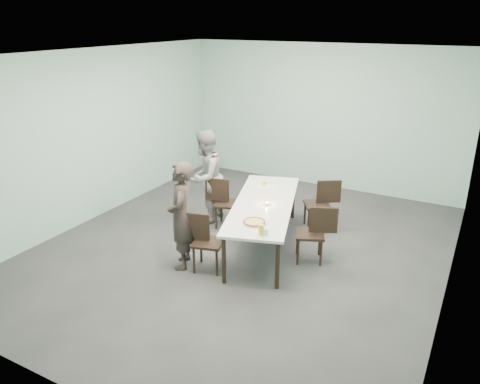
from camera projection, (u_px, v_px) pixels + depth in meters
The scene contains 16 objects.
ground at pixel (243, 248), 7.50m from camera, with size 7.00×7.00×0.00m, color #333335.
room_shell at pixel (243, 124), 6.79m from camera, with size 6.02×7.02×3.01m.
table at pixel (264, 206), 7.35m from camera, with size 1.64×2.75×0.75m.
chair_near_left at pixel (203, 237), 6.74m from camera, with size 0.65×0.52×0.87m.
chair_far_left at pixel (223, 199), 8.14m from camera, with size 0.65×0.51×0.87m.
chair_near_right at pixel (315, 230), 6.97m from camera, with size 0.65×0.55×0.87m.
chair_far_right at pixel (322, 201), 8.08m from camera, with size 0.64×0.58×0.87m.
diner_near at pixel (181, 216), 6.72m from camera, with size 0.59×0.38×1.61m, color black.
diner_far at pixel (205, 177), 8.24m from camera, with size 0.81×0.63×1.67m, color gray.
pizza at pixel (254, 222), 6.59m from camera, with size 0.34×0.34×0.04m.
side_plate at pixel (267, 218), 6.78m from camera, with size 0.18×0.18×0.01m, color white.
beer_glass at pixel (261, 230), 6.23m from camera, with size 0.08×0.08×0.15m, color yellow.
water_tumbler at pixel (265, 232), 6.24m from camera, with size 0.08×0.08×0.09m, color silver.
tealight at pixel (267, 204), 7.24m from camera, with size 0.06×0.06×0.05m.
amber_tumbler at pixel (264, 184), 8.05m from camera, with size 0.07×0.07×0.08m, color yellow.
menu at pixel (264, 186), 8.03m from camera, with size 0.30×0.22×0.01m, color silver.
Camera 1 is at (3.16, -5.91, 3.49)m, focal length 35.00 mm.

